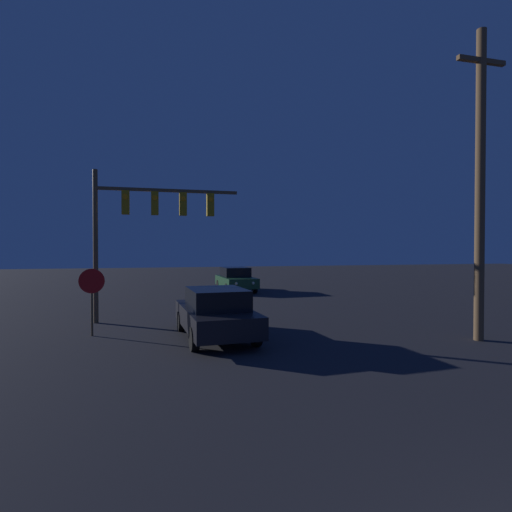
{
  "coord_description": "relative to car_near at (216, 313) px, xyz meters",
  "views": [
    {
      "loc": [
        -3.68,
        -0.97,
        2.77
      ],
      "look_at": [
        0.0,
        13.1,
        2.51
      ],
      "focal_mm": 28.0,
      "sensor_mm": 36.0,
      "label": 1
    }
  ],
  "objects": [
    {
      "name": "car_near",
      "position": [
        0.0,
        0.0,
        0.0
      ],
      "size": [
        2.17,
        4.67,
        1.56
      ],
      "rotation": [
        0.0,
        0.0,
        0.06
      ],
      "color": "black",
      "rests_on": "ground_plane"
    },
    {
      "name": "traffic_signal_mast",
      "position": [
        -2.16,
        3.68,
        3.24
      ],
      "size": [
        5.46,
        0.3,
        5.72
      ],
      "color": "brown",
      "rests_on": "ground_plane"
    },
    {
      "name": "car_far",
      "position": [
        3.41,
        13.36,
        0.0
      ],
      "size": [
        2.08,
        4.63,
        1.56
      ],
      "rotation": [
        0.0,
        0.0,
        3.17
      ],
      "color": "#1E4728",
      "rests_on": "ground_plane"
    },
    {
      "name": "utility_pole",
      "position": [
        7.67,
        -2.27,
        4.03
      ],
      "size": [
        1.67,
        0.28,
        9.33
      ],
      "color": "brown",
      "rests_on": "ground_plane"
    },
    {
      "name": "stop_sign",
      "position": [
        -3.75,
        1.32,
        0.71
      ],
      "size": [
        0.78,
        0.07,
        2.14
      ],
      "color": "brown",
      "rests_on": "ground_plane"
    }
  ]
}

